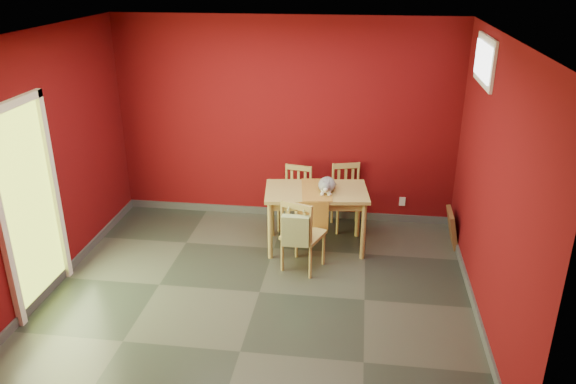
# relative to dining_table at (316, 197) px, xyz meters

# --- Properties ---
(ground) EXTENTS (4.50, 4.50, 0.00)m
(ground) POSITION_rel_dining_table_xyz_m (-0.50, -1.12, -0.67)
(ground) COLOR #2D342D
(ground) RESTS_ON ground
(room_shell) EXTENTS (4.50, 4.50, 4.50)m
(room_shell) POSITION_rel_dining_table_xyz_m (-0.50, -1.12, -0.62)
(room_shell) COLOR #56080C
(room_shell) RESTS_ON ground
(doorway) EXTENTS (0.06, 1.01, 2.13)m
(doorway) POSITION_rel_dining_table_xyz_m (-2.73, -1.52, 0.46)
(doorway) COLOR #B7D838
(doorway) RESTS_ON ground
(window) EXTENTS (0.05, 0.90, 0.50)m
(window) POSITION_rel_dining_table_xyz_m (1.72, -0.12, 1.68)
(window) COLOR white
(window) RESTS_ON room_shell
(outlet_plate) EXTENTS (0.08, 0.02, 0.12)m
(outlet_plate) POSITION_rel_dining_table_xyz_m (1.10, 0.87, -0.37)
(outlet_plate) COLOR silver
(outlet_plate) RESTS_ON room_shell
(dining_table) EXTENTS (1.30, 0.86, 0.76)m
(dining_table) POSITION_rel_dining_table_xyz_m (0.00, 0.00, 0.00)
(dining_table) COLOR #A7924E
(dining_table) RESTS_ON ground
(table_runner) EXTENTS (0.43, 0.76, 0.37)m
(table_runner) POSITION_rel_dining_table_xyz_m (-0.00, -0.12, 0.04)
(table_runner) COLOR olive
(table_runner) RESTS_ON dining_table
(chair_far_left) EXTENTS (0.45, 0.45, 0.83)m
(chair_far_left) POSITION_rel_dining_table_xyz_m (-0.31, 0.53, -0.24)
(chair_far_left) COLOR #A7924E
(chair_far_left) RESTS_ON ground
(chair_far_right) EXTENTS (0.49, 0.49, 0.85)m
(chair_far_right) POSITION_rel_dining_table_xyz_m (0.36, 0.63, -0.23)
(chair_far_right) COLOR #A7924E
(chair_far_right) RESTS_ON ground
(chair_near) EXTENTS (0.53, 0.53, 0.89)m
(chair_near) POSITION_rel_dining_table_xyz_m (-0.11, -0.57, -0.21)
(chair_near) COLOR #A7924E
(chair_near) RESTS_ON ground
(tote_bag) EXTENTS (0.30, 0.18, 0.42)m
(tote_bag) POSITION_rel_dining_table_xyz_m (-0.16, -0.77, -0.08)
(tote_bag) COLOR #92A469
(tote_bag) RESTS_ON chair_near
(cat) EXTENTS (0.37, 0.48, 0.21)m
(cat) POSITION_rel_dining_table_xyz_m (0.12, 0.01, 0.20)
(cat) COLOR slate
(cat) RESTS_ON table_runner
(picture_frame) EXTENTS (0.15, 0.44, 0.44)m
(picture_frame) POSITION_rel_dining_table_xyz_m (1.68, 0.31, -0.45)
(picture_frame) COLOR brown
(picture_frame) RESTS_ON ground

